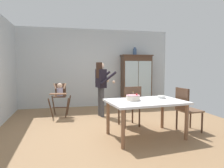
# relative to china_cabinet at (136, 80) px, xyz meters

# --- Properties ---
(ground_plane) EXTENTS (6.24, 6.24, 0.00)m
(ground_plane) POSITION_rel_china_cabinet_xyz_m (-1.42, -2.37, -0.91)
(ground_plane) COLOR #93704C
(wall_back) EXTENTS (5.32, 0.06, 2.70)m
(wall_back) POSITION_rel_china_cabinet_xyz_m (-1.42, 0.26, 0.44)
(wall_back) COLOR silver
(wall_back) RESTS_ON ground_plane
(china_cabinet) EXTENTS (1.11, 0.48, 1.82)m
(china_cabinet) POSITION_rel_china_cabinet_xyz_m (0.00, 0.00, 0.00)
(china_cabinet) COLOR #4C3323
(china_cabinet) RESTS_ON ground_plane
(ceramic_vase) EXTENTS (0.13, 0.13, 0.27)m
(ceramic_vase) POSITION_rel_china_cabinet_xyz_m (-0.06, 0.00, 1.02)
(ceramic_vase) COLOR #3D567F
(ceramic_vase) RESTS_ON china_cabinet
(high_chair_with_toddler) EXTENTS (0.64, 0.74, 0.95)m
(high_chair_with_toddler) POSITION_rel_china_cabinet_xyz_m (-2.65, -1.01, -0.26)
(high_chair_with_toddler) COLOR #4C3323
(high_chair_with_toddler) RESTS_ON ground_plane
(adult_person) EXTENTS (0.58, 0.57, 1.53)m
(adult_person) POSITION_rel_china_cabinet_xyz_m (-1.51, -1.27, 0.05)
(adult_person) COLOR #47474C
(adult_person) RESTS_ON ground_plane
(dining_table) EXTENTS (1.59, 1.16, 0.74)m
(dining_table) POSITION_rel_china_cabinet_xyz_m (-0.96, -3.19, -0.26)
(dining_table) COLOR silver
(dining_table) RESTS_ON ground_plane
(birthday_cake) EXTENTS (0.28, 0.28, 0.19)m
(birthday_cake) POSITION_rel_china_cabinet_xyz_m (-1.20, -3.11, -0.12)
(birthday_cake) COLOR beige
(birthday_cake) RESTS_ON dining_table
(serving_bowl) EXTENTS (0.18, 0.18, 0.05)m
(serving_bowl) POSITION_rel_china_cabinet_xyz_m (-0.53, -2.99, -0.15)
(serving_bowl) COLOR silver
(serving_bowl) RESTS_ON dining_table
(dining_chair_far_side) EXTENTS (0.49, 0.49, 0.96)m
(dining_chair_far_side) POSITION_rel_china_cabinet_xyz_m (-1.03, -2.46, -0.36)
(dining_chair_far_side) COLOR #4C3323
(dining_chair_far_side) RESTS_ON ground_plane
(dining_chair_right_end) EXTENTS (0.48, 0.48, 0.96)m
(dining_chair_right_end) POSITION_rel_china_cabinet_xyz_m (0.00, -3.09, -0.36)
(dining_chair_right_end) COLOR #4C3323
(dining_chair_right_end) RESTS_ON ground_plane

